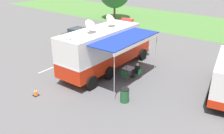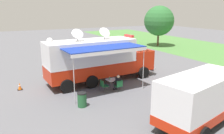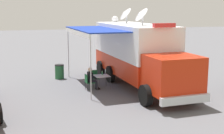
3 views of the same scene
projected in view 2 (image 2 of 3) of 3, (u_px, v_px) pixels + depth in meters
The scene contains 13 objects.
ground_plane at pixel (91, 82), 18.44m from camera, with size 100.00×100.00×0.00m, color #5B5B60.
lot_stripe at pixel (68, 72), 21.35m from camera, with size 0.12×4.80×0.01m, color silver.
command_truck at pixel (99, 58), 18.28m from camera, with size 5.22×9.60×4.53m.
folding_table at pixel (112, 80), 16.80m from camera, with size 0.84×0.84×0.73m.
water_bottle at pixel (110, 78), 16.74m from camera, with size 0.07×0.07×0.22m.
folding_chair_at_table at pixel (119, 85), 16.21m from camera, with size 0.50×0.50×0.87m.
folding_chair_beside_table at pixel (103, 85), 16.24m from camera, with size 0.50×0.50×0.87m.
seated_responder at pixel (118, 83), 16.34m from camera, with size 0.68×0.57×1.25m.
trash_bin at pixel (82, 100), 13.76m from camera, with size 0.57×0.57×0.91m.
traffic_cone at pixel (20, 86), 16.65m from camera, with size 0.36×0.36×0.58m.
support_truck at pixel (205, 97), 11.69m from camera, with size 3.47×7.08×2.70m.
car_behind_truck at pixel (102, 54), 25.55m from camera, with size 4.35×2.30×1.76m.
tree_far_left at pixel (159, 21), 35.33m from camera, with size 4.72×4.72×6.39m.
Camera 2 is at (16.31, -6.59, 5.91)m, focal length 35.71 mm.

